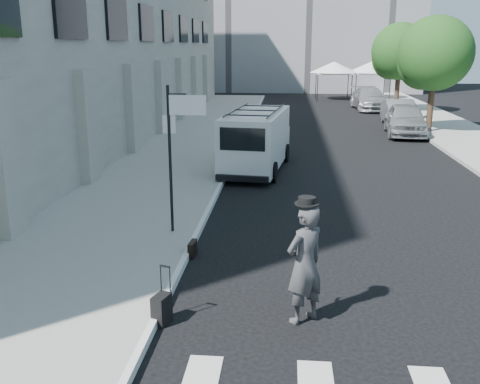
% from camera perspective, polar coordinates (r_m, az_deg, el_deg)
% --- Properties ---
extents(ground, '(120.00, 120.00, 0.00)m').
position_cam_1_polar(ground, '(10.00, 3.90, -11.52)').
color(ground, black).
rests_on(ground, ground).
extents(sidewalk_left, '(4.50, 48.00, 0.15)m').
position_cam_1_polar(sidewalk_left, '(25.68, -4.87, 5.36)').
color(sidewalk_left, gray).
rests_on(sidewalk_left, ground).
extents(sidewalk_right, '(4.00, 56.00, 0.15)m').
position_cam_1_polar(sidewalk_right, '(30.58, 21.97, 5.91)').
color(sidewalk_right, gray).
rests_on(sidewalk_right, ground).
extents(building_left, '(10.00, 44.00, 12.00)m').
position_cam_1_polar(building_left, '(29.35, -19.22, 17.46)').
color(building_left, gray).
rests_on(building_left, ground).
extents(sign_pole, '(1.03, 0.07, 3.50)m').
position_cam_1_polar(sign_pole, '(12.51, -6.52, 6.71)').
color(sign_pole, black).
rests_on(sign_pole, sidewalk_left).
extents(tree_near, '(3.80, 3.83, 6.03)m').
position_cam_1_polar(tree_near, '(30.00, 19.83, 13.46)').
color(tree_near, black).
rests_on(tree_near, ground).
extents(tree_far, '(3.80, 3.83, 6.03)m').
position_cam_1_polar(tree_far, '(38.78, 16.49, 13.96)').
color(tree_far, black).
rests_on(tree_far, ground).
extents(tent_left, '(4.00, 4.00, 3.20)m').
position_cam_1_polar(tent_left, '(47.11, 9.99, 12.95)').
color(tent_left, black).
rests_on(tent_left, ground).
extents(tent_right, '(4.00, 4.00, 3.20)m').
position_cam_1_polar(tent_right, '(47.98, 13.85, 12.78)').
color(tent_right, black).
rests_on(tent_right, ground).
extents(businessman, '(0.89, 0.87, 2.06)m').
position_cam_1_polar(businessman, '(8.95, 6.92, -7.64)').
color(businessman, '#39393B').
rests_on(businessman, ground).
extents(briefcase, '(0.15, 0.45, 0.34)m').
position_cam_1_polar(briefcase, '(11.92, -5.09, -6.07)').
color(briefcase, black).
rests_on(briefcase, ground).
extents(suitcase, '(0.32, 0.40, 0.98)m').
position_cam_1_polar(suitcase, '(9.23, -8.36, -12.24)').
color(suitcase, black).
rests_on(suitcase, ground).
extents(cargo_van, '(2.51, 5.87, 2.16)m').
position_cam_1_polar(cargo_van, '(20.03, 1.80, 5.62)').
color(cargo_van, silver).
rests_on(cargo_van, ground).
extents(parked_car_a, '(2.41, 4.99, 1.64)m').
position_cam_1_polar(parked_car_a, '(29.16, 17.25, 7.41)').
color(parked_car_a, gray).
rests_on(parked_car_a, ground).
extents(parked_car_b, '(1.70, 4.58, 1.50)m').
position_cam_1_polar(parked_car_b, '(32.45, 16.64, 8.07)').
color(parked_car_b, '#5B5D63').
rests_on(parked_car_b, ground).
extents(parked_car_c, '(2.48, 5.50, 1.56)m').
position_cam_1_polar(parked_car_c, '(40.33, 13.65, 9.63)').
color(parked_car_c, gray).
rests_on(parked_car_c, ground).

